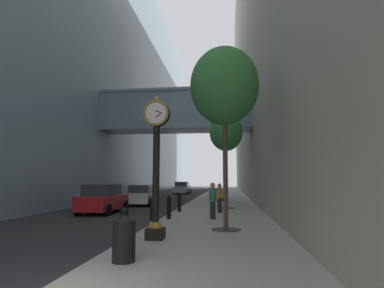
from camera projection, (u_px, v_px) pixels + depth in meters
ground_plane at (196, 199)px, 31.36m from camera, size 110.00×110.00×0.00m
sidewalk_right at (223, 197)px, 34.04m from camera, size 5.20×80.00×0.14m
building_block_left at (96, 67)px, 37.27m from camera, size 22.12×80.00×30.18m
building_block_right at (285, 25)px, 35.34m from camera, size 9.00×80.00×38.24m
street_clock at (156, 159)px, 10.12m from camera, size 0.84×0.55×4.54m
bollard_nearest at (124, 227)px, 8.57m from camera, size 0.22×0.22×1.10m
bollard_second at (153, 214)px, 11.80m from camera, size 0.22×0.22×1.10m
bollard_third at (169, 206)px, 15.03m from camera, size 0.22×0.22×1.10m
bollard_fourth at (179, 202)px, 18.26m from camera, size 0.22×0.22×1.10m
street_tree_near at (224, 87)px, 12.28m from camera, size 2.65×2.65×6.97m
street_tree_mid_near at (226, 133)px, 20.94m from camera, size 2.17×2.17×6.19m
trash_bin at (124, 237)px, 7.22m from camera, size 0.53×0.53×1.05m
pedestrian_walking at (220, 197)px, 17.82m from camera, size 0.52×0.48×1.62m
pedestrian_by_clock at (213, 200)px, 14.91m from camera, size 0.44×0.44×1.70m
car_white_near at (142, 195)px, 24.65m from camera, size 2.08×4.40×1.56m
car_red_mid at (103, 199)px, 18.89m from camera, size 2.01×4.18×1.70m
car_silver_far at (182, 188)px, 43.44m from camera, size 2.16×4.58×1.64m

